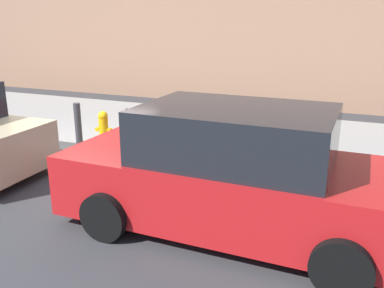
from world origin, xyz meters
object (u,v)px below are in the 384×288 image
object	(u,v)px
suitcase_red_6	(133,129)
parked_car_red_0	(235,175)
suitcase_maroon_0	(266,148)
suitcase_olive_1	(238,143)
suitcase_teal_2	(215,143)
bollard_post	(78,123)
suitcase_navy_4	(171,135)
fire_hydrant	(104,127)
suitcase_black_5	(150,135)
suitcase_silver_3	(193,142)

from	to	relation	value
suitcase_red_6	parked_car_red_0	bearing A→B (deg)	140.79
suitcase_maroon_0	suitcase_red_6	world-z (taller)	suitcase_maroon_0
suitcase_red_6	parked_car_red_0	distance (m)	3.81
suitcase_olive_1	suitcase_teal_2	distance (m)	0.49
suitcase_olive_1	bollard_post	distance (m)	3.57
suitcase_navy_4	bollard_post	distance (m)	2.18
suitcase_maroon_0	fire_hydrant	bearing A→B (deg)	-0.14
suitcase_maroon_0	suitcase_navy_4	size ratio (longest dim) A/B	1.18
suitcase_red_6	suitcase_navy_4	bearing A→B (deg)	171.87
suitcase_maroon_0	suitcase_navy_4	distance (m)	1.92
suitcase_olive_1	suitcase_red_6	distance (m)	2.34
suitcase_navy_4	parked_car_red_0	bearing A→B (deg)	131.49
suitcase_black_5	parked_car_red_0	world-z (taller)	parked_car_red_0
suitcase_silver_3	suitcase_navy_4	size ratio (longest dim) A/B	0.99
suitcase_teal_2	suitcase_navy_4	xyz separation A→B (m)	(0.91, 0.05, 0.06)
suitcase_teal_2	parked_car_red_0	size ratio (longest dim) A/B	0.15
suitcase_black_5	suitcase_red_6	size ratio (longest dim) A/B	1.20
suitcase_silver_3	fire_hydrant	world-z (taller)	suitcase_silver_3
suitcase_maroon_0	suitcase_teal_2	size ratio (longest dim) A/B	1.39
bollard_post	parked_car_red_0	world-z (taller)	parked_car_red_0
suitcase_maroon_0	bollard_post	size ratio (longest dim) A/B	1.09
suitcase_maroon_0	parked_car_red_0	bearing A→B (deg)	92.16
suitcase_olive_1	suitcase_red_6	xyz separation A→B (m)	(2.33, -0.15, 0.01)
suitcase_teal_2	bollard_post	distance (m)	3.09
suitcase_teal_2	suitcase_silver_3	xyz separation A→B (m)	(0.46, -0.02, -0.05)
suitcase_teal_2	suitcase_maroon_0	bearing A→B (deg)	-179.92
parked_car_red_0	suitcase_navy_4	bearing A→B (deg)	-48.51
parked_car_red_0	suitcase_maroon_0	bearing A→B (deg)	-87.84
bollard_post	suitcase_navy_4	bearing A→B (deg)	-177.65
suitcase_silver_3	bollard_post	bearing A→B (deg)	3.53
suitcase_olive_1	fire_hydrant	size ratio (longest dim) A/B	1.11
suitcase_black_5	bollard_post	distance (m)	1.71
suitcase_olive_1	suitcase_red_6	world-z (taller)	suitcase_red_6
suitcase_teal_2	parked_car_red_0	world-z (taller)	parked_car_red_0
suitcase_silver_3	suitcase_black_5	distance (m)	0.93
suitcase_silver_3	suitcase_red_6	bearing A→B (deg)	-2.51
suitcase_black_5	parked_car_red_0	size ratio (longest dim) A/B	0.21
fire_hydrant	suitcase_red_6	bearing A→B (deg)	-173.88
fire_hydrant	parked_car_red_0	distance (m)	4.33
suitcase_teal_2	fire_hydrant	bearing A→B (deg)	-0.23
suitcase_olive_1	suitcase_maroon_0	bearing A→B (deg)	-173.12
suitcase_olive_1	suitcase_red_6	size ratio (longest dim) A/B	0.98
suitcase_olive_1	suitcase_navy_4	xyz separation A→B (m)	(1.39, -0.01, 0.00)
suitcase_silver_3	suitcase_black_5	world-z (taller)	suitcase_black_5
suitcase_silver_3	suitcase_black_5	xyz separation A→B (m)	(0.92, 0.07, 0.07)
suitcase_navy_4	bollard_post	bearing A→B (deg)	2.35
suitcase_silver_3	parked_car_red_0	distance (m)	2.84
suitcase_olive_1	parked_car_red_0	world-z (taller)	parked_car_red_0
suitcase_navy_4	suitcase_maroon_0	bearing A→B (deg)	-178.46
suitcase_red_6	parked_car_red_0	size ratio (longest dim) A/B	0.18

